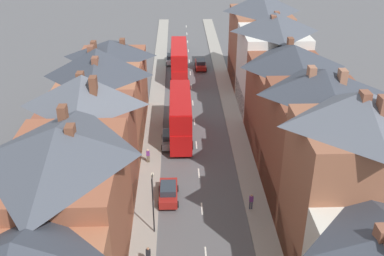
% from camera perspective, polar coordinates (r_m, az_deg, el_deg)
% --- Properties ---
extents(pavement_left, '(2.20, 104.00, 0.14)m').
position_cam_1_polar(pavement_left, '(59.27, -4.70, 1.61)').
color(pavement_left, gray).
rests_on(pavement_left, ground).
extents(pavement_right, '(2.20, 104.00, 0.14)m').
position_cam_1_polar(pavement_right, '(59.62, 5.15, 1.76)').
color(pavement_right, gray).
rests_on(pavement_right, ground).
extents(centre_line_dashes, '(0.14, 97.80, 0.01)m').
position_cam_1_polar(centre_line_dashes, '(57.46, 0.31, 0.77)').
color(centre_line_dashes, silver).
rests_on(centre_line_dashes, ground).
extents(terrace_row_left, '(8.00, 54.50, 12.89)m').
position_cam_1_polar(terrace_row_left, '(36.46, -14.61, -6.42)').
color(terrace_row_left, silver).
rests_on(terrace_row_left, ground).
extents(terrace_row_right, '(8.00, 67.20, 14.50)m').
position_cam_1_polar(terrace_row_right, '(43.89, 14.46, 0.26)').
color(terrace_row_right, '#935138').
rests_on(terrace_row_right, ground).
extents(double_decker_bus_lead, '(2.74, 10.80, 5.30)m').
position_cam_1_polar(double_decker_bus_lead, '(52.68, -1.48, 1.59)').
color(double_decker_bus_lead, '#B70F0F').
rests_on(double_decker_bus_lead, ground).
extents(double_decker_bus_mid_street, '(2.74, 10.80, 5.30)m').
position_cam_1_polar(double_decker_bus_mid_street, '(71.14, -1.65, 8.54)').
color(double_decker_bus_mid_street, red).
rests_on(double_decker_bus_mid_street, ground).
extents(car_near_blue, '(1.90, 4.10, 1.68)m').
position_cam_1_polar(car_near_blue, '(42.82, -3.02, -8.13)').
color(car_near_blue, maroon).
rests_on(car_near_blue, ground).
extents(car_near_silver, '(1.90, 4.31, 1.64)m').
position_cam_1_polar(car_near_silver, '(84.35, -1.70, 10.13)').
color(car_near_silver, '#236093').
rests_on(car_near_silver, ground).
extents(car_parked_right_a, '(1.90, 4.23, 1.61)m').
position_cam_1_polar(car_parked_right_a, '(78.49, -2.63, 8.79)').
color(car_parked_right_a, '#B7BABF').
rests_on(car_parked_right_a, ground).
extents(car_mid_black, '(1.90, 4.47, 1.59)m').
position_cam_1_polar(car_mid_black, '(75.78, 1.10, 8.12)').
color(car_mid_black, maroon).
rests_on(car_mid_black, ground).
extents(car_far_grey, '(1.90, 4.21, 1.64)m').
position_cam_1_polar(car_far_grey, '(51.93, -2.86, -1.31)').
color(car_far_grey, gray).
rests_on(car_far_grey, ground).
extents(pedestrian_mid_left, '(0.36, 0.22, 1.61)m').
position_cam_1_polar(pedestrian_mid_left, '(36.16, -5.57, -15.72)').
color(pedestrian_mid_left, '#23232D').
rests_on(pedestrian_mid_left, pavement_left).
extents(pedestrian_mid_right, '(0.36, 0.22, 1.61)m').
position_cam_1_polar(pedestrian_mid_right, '(41.68, 7.53, -9.15)').
color(pedestrian_mid_right, '#3D4256').
rests_on(pedestrian_mid_right, pavement_right).
extents(pedestrian_far_left, '(0.36, 0.22, 1.61)m').
position_cam_1_polar(pedestrian_far_left, '(48.36, -5.60, -3.44)').
color(pedestrian_far_left, brown).
rests_on(pedestrian_far_left, pavement_left).
extents(street_lamp, '(0.20, 1.12, 5.50)m').
position_cam_1_polar(street_lamp, '(37.74, -4.97, -9.21)').
color(street_lamp, black).
rests_on(street_lamp, ground).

